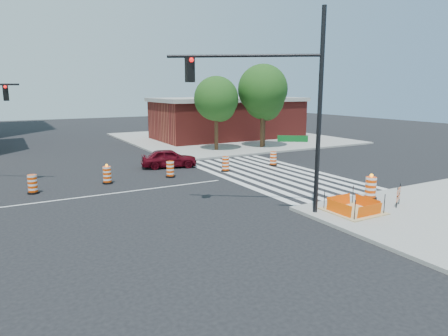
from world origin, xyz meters
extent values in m
plane|color=black|center=(0.00, 0.00, 0.00)|extent=(120.00, 120.00, 0.00)
cube|color=gray|center=(18.00, 18.00, 0.07)|extent=(22.00, 22.00, 0.15)
cube|color=silver|center=(7.80, 0.00, 0.01)|extent=(0.45, 13.50, 0.01)
cube|color=silver|center=(8.70, 0.00, 0.01)|extent=(0.45, 13.50, 0.01)
cube|color=silver|center=(9.60, 0.00, 0.01)|extent=(0.45, 13.50, 0.01)
cube|color=silver|center=(10.50, 0.00, 0.01)|extent=(0.45, 13.50, 0.01)
cube|color=silver|center=(11.40, 0.00, 0.01)|extent=(0.45, 13.50, 0.01)
cube|color=silver|center=(12.30, 0.00, 0.01)|extent=(0.45, 13.50, 0.01)
cube|color=silver|center=(13.20, 0.00, 0.01)|extent=(0.45, 13.50, 0.01)
cube|color=silver|center=(14.10, 0.00, 0.01)|extent=(0.45, 13.50, 0.01)
cube|color=silver|center=(0.00, 0.00, 0.01)|extent=(14.00, 0.12, 0.01)
cube|color=tan|center=(9.00, -9.00, 0.17)|extent=(2.20, 2.20, 0.05)
cube|color=#FF5305|center=(9.00, -9.90, 0.43)|extent=(1.44, 0.02, 0.55)
cube|color=#FF5305|center=(9.00, -8.10, 0.43)|extent=(1.44, 0.02, 0.55)
cube|color=#FF5305|center=(8.10, -9.00, 0.43)|extent=(0.02, 1.44, 0.55)
cube|color=#FF5305|center=(9.90, -9.00, 0.43)|extent=(0.02, 1.44, 0.55)
cylinder|color=black|center=(8.10, -9.90, 0.60)|extent=(0.04, 0.04, 0.90)
cylinder|color=black|center=(9.90, -9.90, 0.60)|extent=(0.04, 0.04, 0.90)
cylinder|color=black|center=(8.10, -8.10, 0.60)|extent=(0.04, 0.04, 0.90)
cylinder|color=black|center=(9.90, -8.10, 0.60)|extent=(0.04, 0.04, 0.90)
cube|color=maroon|center=(18.00, 18.00, 2.10)|extent=(16.00, 8.00, 4.20)
cube|color=gray|center=(18.00, 18.00, 4.40)|extent=(16.50, 8.50, 0.40)
imported|color=#520711|center=(5.91, 5.38, 0.67)|extent=(4.21, 2.52, 1.34)
cylinder|color=black|center=(7.49, -8.19, 4.50)|extent=(0.20, 0.20, 8.71)
cylinder|color=black|center=(4.81, -6.32, 6.90)|extent=(5.43, 3.84, 0.13)
cube|color=black|center=(2.94, -5.01, 6.35)|extent=(0.35, 0.30, 1.09)
sphere|color=#FF0C0C|center=(2.94, -5.19, 6.73)|extent=(0.20, 0.20, 0.20)
cube|color=#0C591E|center=(6.60, -7.56, 3.42)|extent=(1.10, 0.78, 0.27)
cube|color=black|center=(-3.97, 4.74, 5.33)|extent=(0.29, 0.25, 0.91)
sphere|color=#FF0C0C|center=(-3.97, 4.56, 5.64)|extent=(0.16, 0.16, 0.16)
cylinder|color=black|center=(11.31, -7.92, 0.20)|extent=(0.66, 0.66, 0.11)
cylinder|color=#EC4204|center=(11.31, -7.92, 0.75)|extent=(0.53, 0.53, 1.04)
sphere|color=#FF990C|center=(11.31, -7.92, 1.36)|extent=(0.18, 0.18, 0.18)
cube|color=#EC4204|center=(11.52, -9.36, 0.85)|extent=(0.76, 0.45, 0.28)
cube|color=#EC4204|center=(11.52, -9.36, 0.53)|extent=(0.76, 0.45, 0.22)
cylinder|color=black|center=(11.18, -9.55, 0.65)|extent=(0.04, 0.04, 1.01)
cylinder|color=black|center=(11.85, -9.17, 0.65)|extent=(0.04, 0.04, 1.01)
cylinder|color=#382314|center=(12.43, 10.38, 2.10)|extent=(0.33, 0.33, 4.19)
sphere|color=#134414|center=(12.43, 10.38, 4.71)|extent=(3.93, 3.93, 3.93)
sphere|color=#134414|center=(12.95, 10.69, 4.06)|extent=(2.88, 2.88, 2.88)
sphere|color=#134414|center=(12.02, 10.18, 4.32)|extent=(2.62, 2.62, 2.62)
cylinder|color=#382314|center=(17.48, 10.27, 2.04)|extent=(0.33, 0.33, 4.08)
sphere|color=#134414|center=(17.48, 10.27, 4.59)|extent=(3.82, 3.82, 3.82)
sphere|color=#134414|center=(17.99, 10.58, 3.95)|extent=(2.80, 2.80, 2.80)
sphere|color=#134414|center=(17.08, 10.07, 4.21)|extent=(2.55, 2.55, 2.55)
cylinder|color=#382314|center=(17.02, 9.85, 2.45)|extent=(0.35, 0.35, 4.91)
sphere|color=#134414|center=(17.02, 9.85, 5.52)|extent=(4.60, 4.60, 4.60)
sphere|color=#134414|center=(17.57, 10.18, 4.75)|extent=(3.37, 3.37, 3.37)
sphere|color=#134414|center=(16.59, 9.63, 5.06)|extent=(3.07, 3.07, 3.07)
cylinder|color=black|center=(-3.19, 2.10, 0.05)|extent=(0.60, 0.60, 0.10)
cylinder|color=#EC4204|center=(-3.19, 2.10, 0.55)|extent=(0.48, 0.48, 0.95)
cylinder|color=black|center=(0.86, 2.50, 0.05)|extent=(0.60, 0.60, 0.10)
cylinder|color=#EC4204|center=(0.86, 2.50, 0.55)|extent=(0.48, 0.48, 0.95)
sphere|color=#FF990C|center=(0.86, 2.50, 1.10)|extent=(0.16, 0.16, 0.16)
cylinder|color=black|center=(4.78, 2.30, 0.05)|extent=(0.60, 0.60, 0.10)
cylinder|color=#EC4204|center=(4.78, 2.30, 0.55)|extent=(0.48, 0.48, 0.95)
cylinder|color=black|center=(8.75, 2.17, 0.05)|extent=(0.60, 0.60, 0.10)
cylinder|color=#EC4204|center=(8.75, 2.17, 0.55)|extent=(0.48, 0.48, 0.95)
cylinder|color=black|center=(12.87, 2.33, 0.05)|extent=(0.60, 0.60, 0.10)
cylinder|color=#EC4204|center=(12.87, 2.33, 0.55)|extent=(0.48, 0.48, 0.95)
camera|label=1|loc=(-4.37, -21.09, 5.51)|focal=32.00mm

